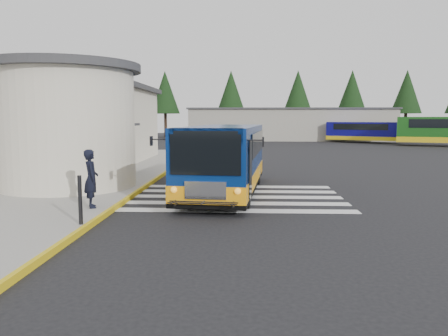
{
  "coord_description": "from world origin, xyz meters",
  "views": [
    {
      "loc": [
        -0.05,
        -16.46,
        2.84
      ],
      "look_at": [
        -0.77,
        -0.5,
        1.03
      ],
      "focal_mm": 35.0,
      "sensor_mm": 36.0,
      "label": 1
    }
  ],
  "objects_px": {
    "transit_bus": "(225,161)",
    "pedestrian_a": "(91,179)",
    "pedestrian_b": "(112,165)",
    "bollard": "(80,200)",
    "far_bus_a": "(362,131)"
  },
  "relations": [
    {
      "from": "transit_bus",
      "to": "pedestrian_b",
      "type": "relative_size",
      "value": 5.08
    },
    {
      "from": "pedestrian_b",
      "to": "far_bus_a",
      "type": "bearing_deg",
      "value": 154.88
    },
    {
      "from": "pedestrian_b",
      "to": "transit_bus",
      "type": "bearing_deg",
      "value": 91.93
    },
    {
      "from": "bollard",
      "to": "far_bus_a",
      "type": "bearing_deg",
      "value": 66.4
    },
    {
      "from": "transit_bus",
      "to": "far_bus_a",
      "type": "height_order",
      "value": "transit_bus"
    },
    {
      "from": "transit_bus",
      "to": "pedestrian_b",
      "type": "height_order",
      "value": "transit_bus"
    },
    {
      "from": "far_bus_a",
      "to": "transit_bus",
      "type": "bearing_deg",
      "value": -172.43
    },
    {
      "from": "bollard",
      "to": "transit_bus",
      "type": "bearing_deg",
      "value": 58.84
    },
    {
      "from": "pedestrian_a",
      "to": "far_bus_a",
      "type": "distance_m",
      "value": 43.6
    },
    {
      "from": "transit_bus",
      "to": "pedestrian_a",
      "type": "distance_m",
      "value": 5.32
    },
    {
      "from": "transit_bus",
      "to": "pedestrian_b",
      "type": "bearing_deg",
      "value": -175.6
    },
    {
      "from": "pedestrian_a",
      "to": "far_bus_a",
      "type": "height_order",
      "value": "far_bus_a"
    },
    {
      "from": "pedestrian_b",
      "to": "bollard",
      "type": "bearing_deg",
      "value": 11.97
    },
    {
      "from": "pedestrian_a",
      "to": "pedestrian_b",
      "type": "bearing_deg",
      "value": -18.46
    },
    {
      "from": "bollard",
      "to": "far_bus_a",
      "type": "distance_m",
      "value": 45.34
    }
  ]
}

